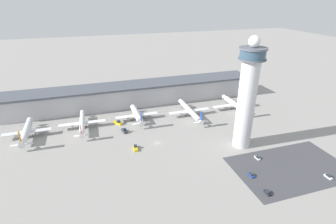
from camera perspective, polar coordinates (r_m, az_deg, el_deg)
ground_plane at (r=171.68m, az=-2.34°, el=-6.78°), size 1000.00×1000.00×0.00m
terminal_building at (r=229.56m, az=-7.02°, el=3.94°), size 211.45×25.00×18.35m
control_tower at (r=161.31m, az=16.88°, el=3.64°), size 15.57×15.57×68.49m
parking_lot_surface at (r=164.75m, az=25.14°, el=-10.88°), size 64.00×40.00×0.01m
airplane_gate_alpha at (r=199.46m, az=-28.46°, el=-3.80°), size 30.70×37.83×14.10m
airplane_gate_bravo at (r=197.36m, az=-18.18°, el=-2.29°), size 32.93×40.33×11.74m
airplane_gate_charlie at (r=201.04m, az=-6.75°, el=-0.66°), size 32.46×32.78×13.97m
airplane_gate_delta at (r=206.87m, az=4.81°, el=0.24°), size 33.27×43.73×12.67m
airplane_gate_echo at (r=226.48m, az=14.36°, el=1.61°), size 38.27×38.67×12.73m
service_truck_catering at (r=166.24m, az=-7.07°, el=-7.76°), size 2.81×7.00×2.50m
service_truck_fuel at (r=186.33m, az=-9.49°, el=-4.05°), size 3.71×6.40×3.18m
service_truck_baggage at (r=198.55m, az=-10.83°, el=-2.32°), size 6.39×7.20×2.87m
car_green_van at (r=165.77m, az=31.54°, el=-11.90°), size 1.90×4.53×1.52m
car_black_suv at (r=141.67m, az=20.89°, el=-16.06°), size 1.95×4.24×1.53m
car_navy_sedan at (r=165.10m, az=18.89°, el=-9.41°), size 1.78×4.25×1.49m
car_silver_sedan at (r=150.18m, az=17.66°, el=-12.95°), size 2.02×4.32×1.50m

